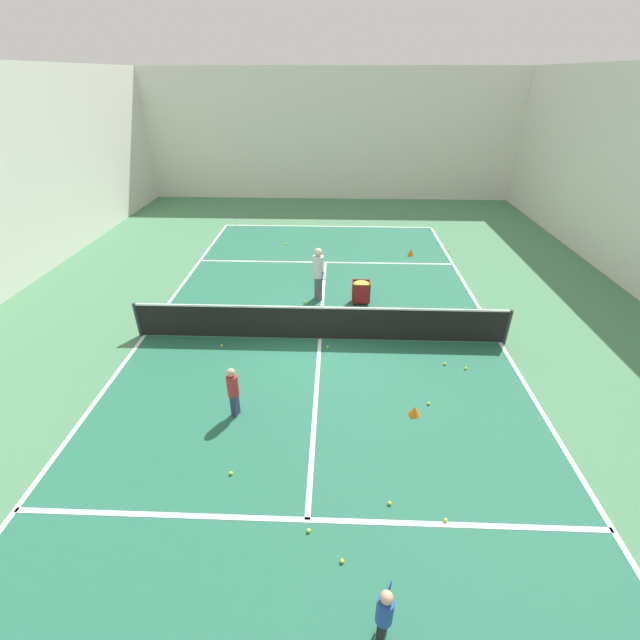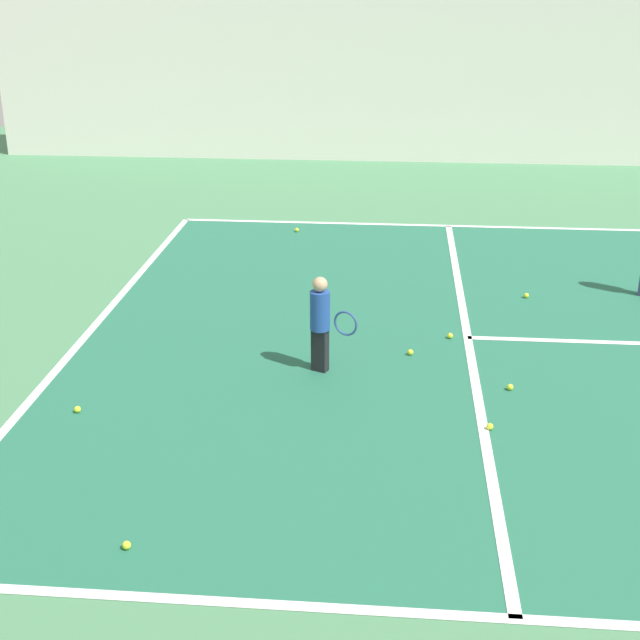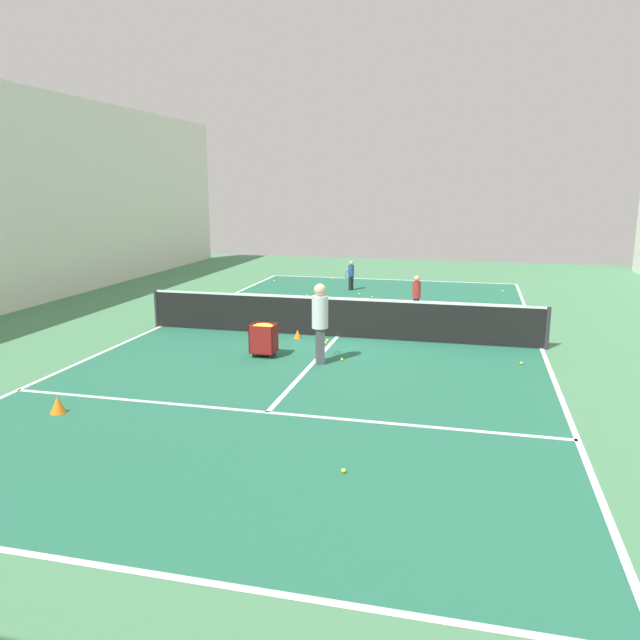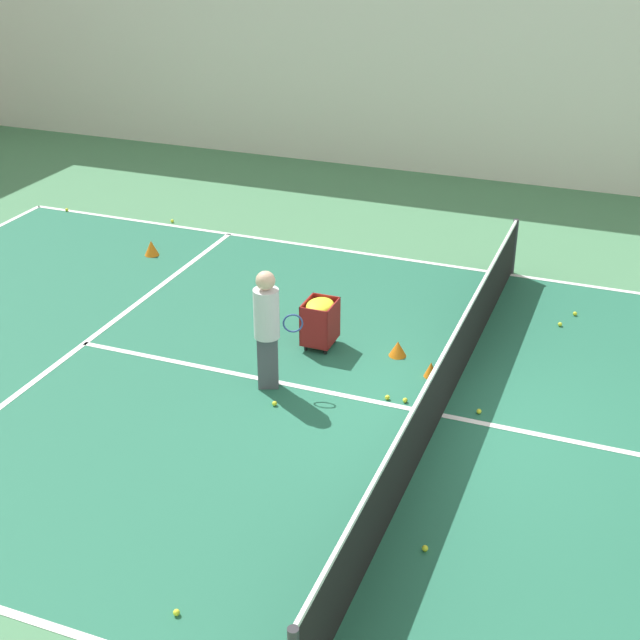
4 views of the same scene
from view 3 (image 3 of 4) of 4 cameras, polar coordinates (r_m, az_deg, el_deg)
name	(u,v)px [view 3 (image 3 of 4)]	position (r m, az deg, el deg)	size (l,w,h in m)	color
ground_plane	(337,337)	(16.14, 1.59, -1.56)	(35.44, 35.44, 0.00)	#477F56
court_playing_area	(337,337)	(16.14, 1.59, -1.56)	(10.05, 20.58, 0.00)	#23664C
line_baseline_near	(390,280)	(26.11, 6.42, 3.69)	(10.05, 0.10, 0.00)	white
line_baseline_far	(123,569)	(7.15, -17.60, -20.89)	(10.05, 0.10, 0.00)	white
line_sideline_left	(542,349)	(15.88, 19.61, -2.49)	(0.10, 20.58, 0.00)	white
line_sideline_right	(161,326)	(17.86, -14.37, -0.58)	(0.10, 20.58, 0.00)	white
line_service_near	(372,299)	(21.58, 4.79, 1.93)	(10.05, 0.10, 0.00)	white
line_service_far	(267,412)	(10.91, -4.83, -8.41)	(10.05, 0.10, 0.00)	white
line_centre_service	(337,337)	(16.14, 1.59, -1.54)	(0.10, 11.32, 0.00)	white
tennis_net	(337,317)	(16.02, 1.60, 0.29)	(10.35, 0.10, 1.03)	#2D2D33
player_near_baseline	(351,273)	(23.31, 2.84, 4.27)	(0.29, 0.56, 1.10)	black
coach_at_net	(320,318)	(13.54, -0.01, 0.17)	(0.48, 0.68, 1.78)	#4C4C56
child_midcourt	(417,293)	(18.79, 8.82, 2.46)	(0.30, 0.30, 1.23)	#2D3351
ball_cart	(264,334)	(14.25, -5.19, -1.25)	(0.56, 0.46, 0.77)	maroon
training_cone_0	(274,339)	(15.50, -4.21, -1.71)	(0.27, 0.27, 0.24)	orange
training_cone_1	(290,307)	(19.50, -2.79, 1.18)	(0.26, 0.26, 0.22)	orange
training_cone_2	(298,334)	(15.95, -2.06, -1.29)	(0.20, 0.20, 0.23)	orange
training_cone_3	(58,405)	(11.72, -22.85, -7.15)	(0.27, 0.27, 0.29)	orange
tennis_ball_0	(333,331)	(16.61, 1.18, -1.03)	(0.07, 0.07, 0.07)	yellow
tennis_ball_1	(359,294)	(22.35, 3.62, 2.39)	(0.07, 0.07, 0.07)	yellow
tennis_ball_3	(503,291)	(23.89, 16.36, 2.55)	(0.07, 0.07, 0.07)	yellow
tennis_ball_4	(372,297)	(21.79, 4.79, 2.12)	(0.07, 0.07, 0.07)	yellow
tennis_ball_5	(307,296)	(21.99, -1.18, 2.25)	(0.07, 0.07, 0.07)	yellow
tennis_ball_7	(413,305)	(20.53, 8.49, 1.40)	(0.07, 0.07, 0.07)	yellow
tennis_ball_8	(235,320)	(18.11, -7.76, -0.02)	(0.07, 0.07, 0.07)	yellow
tennis_ball_9	(333,279)	(25.93, 1.18, 3.78)	(0.07, 0.07, 0.07)	yellow
tennis_ball_10	(521,363)	(14.35, 17.92, -3.77)	(0.07, 0.07, 0.07)	yellow
tennis_ball_11	(327,340)	(15.64, 0.66, -1.86)	(0.07, 0.07, 0.07)	yellow
tennis_ball_12	(326,343)	(15.40, 0.52, -2.09)	(0.07, 0.07, 0.07)	yellow
tennis_ball_13	(274,281)	(25.41, -4.19, 3.57)	(0.07, 0.07, 0.07)	yellow
tennis_ball_14	(222,318)	(18.45, -8.95, 0.17)	(0.07, 0.07, 0.07)	yellow
tennis_ball_15	(275,311)	(19.31, -4.15, 0.82)	(0.07, 0.07, 0.07)	yellow
tennis_ball_17	(342,359)	(13.94, 2.03, -3.63)	(0.07, 0.07, 0.07)	yellow
tennis_ball_18	(330,298)	(21.50, 0.94, 2.02)	(0.07, 0.07, 0.07)	yellow
tennis_ball_19	(344,471)	(8.74, 2.18, -13.59)	(0.07, 0.07, 0.07)	yellow
tennis_ball_20	(443,337)	(16.28, 11.22, -1.54)	(0.07, 0.07, 0.07)	yellow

